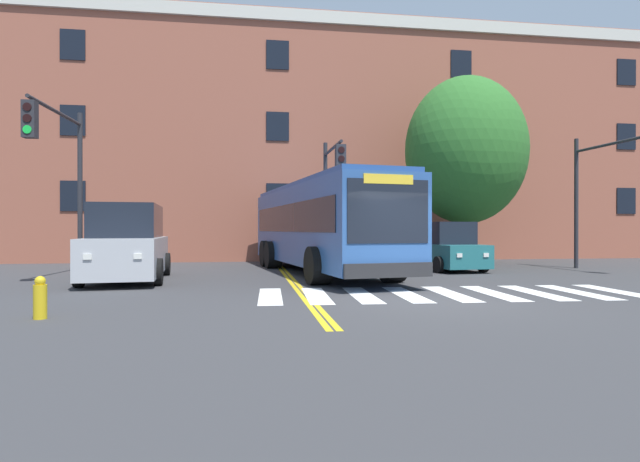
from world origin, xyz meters
TOP-DOWN VIEW (x-y plane):
  - ground_plane at (0.00, 0.00)m, footprint 120.00×120.00m
  - crosswalk at (0.83, 1.05)m, footprint 9.32×3.35m
  - lane_line_yellow_inner at (-2.78, 15.05)m, footprint 0.12×36.00m
  - lane_line_yellow_outer at (-2.62, 15.05)m, footprint 0.12×36.00m
  - city_bus at (-1.50, 7.21)m, footprint 4.16×11.95m
  - car_silver_near_lane at (-7.65, 5.38)m, footprint 2.59×5.29m
  - car_teal_far_lane at (3.48, 7.84)m, footprint 2.28×4.09m
  - traffic_light_near_corner at (9.15, 6.15)m, footprint 0.44×4.25m
  - traffic_light_far_corner at (-9.74, 5.90)m, footprint 0.40×3.80m
  - traffic_light_overhead at (-0.95, 7.80)m, footprint 0.35×3.19m
  - street_tree_curbside_large at (5.41, 10.22)m, footprint 7.64×7.73m
  - building_facade at (2.09, 17.90)m, footprint 35.18×8.37m
  - fire_hydrant at (-7.61, -1.17)m, footprint 0.22×0.22m

SIDE VIEW (x-z plane):
  - ground_plane at x=0.00m, z-range 0.00..0.00m
  - lane_line_yellow_inner at x=-2.78m, z-range 0.00..0.01m
  - lane_line_yellow_outer at x=-2.62m, z-range 0.00..0.01m
  - crosswalk at x=0.83m, z-range 0.00..0.01m
  - fire_hydrant at x=-7.61m, z-range -0.01..0.74m
  - car_teal_far_lane at x=3.48m, z-range -0.08..1.76m
  - car_silver_near_lane at x=-7.65m, z-range -0.06..2.25m
  - city_bus at x=-1.50m, z-range 0.12..3.29m
  - traffic_light_overhead at x=-0.95m, z-range 0.83..5.83m
  - traffic_light_near_corner at x=9.15m, z-range 0.90..6.11m
  - traffic_light_far_corner at x=-9.74m, z-range 0.99..6.50m
  - street_tree_curbside_large at x=5.41m, z-range 0.88..9.10m
  - building_facade at x=2.09m, z-range 0.01..12.39m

